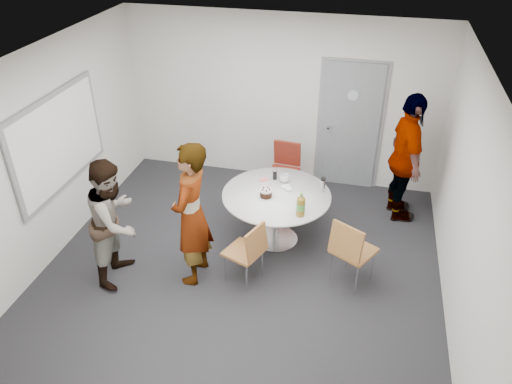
% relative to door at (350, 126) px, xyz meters
% --- Properties ---
extents(floor, '(5.00, 5.00, 0.00)m').
position_rel_door_xyz_m(floor, '(-1.10, -2.48, -1.03)').
color(floor, '#232327').
rests_on(floor, ground).
extents(ceiling, '(5.00, 5.00, 0.00)m').
position_rel_door_xyz_m(ceiling, '(-1.10, -2.48, 1.67)').
color(ceiling, silver).
rests_on(ceiling, wall_back).
extents(wall_back, '(5.00, 0.00, 5.00)m').
position_rel_door_xyz_m(wall_back, '(-1.10, 0.02, 0.32)').
color(wall_back, silver).
rests_on(wall_back, floor).
extents(wall_left, '(0.00, 5.00, 5.00)m').
position_rel_door_xyz_m(wall_left, '(-3.60, -2.48, 0.32)').
color(wall_left, silver).
rests_on(wall_left, floor).
extents(wall_right, '(0.00, 5.00, 5.00)m').
position_rel_door_xyz_m(wall_right, '(1.40, -2.48, 0.32)').
color(wall_right, silver).
rests_on(wall_right, floor).
extents(wall_front, '(5.00, 0.00, 5.00)m').
position_rel_door_xyz_m(wall_front, '(-1.10, -4.98, 0.32)').
color(wall_front, silver).
rests_on(wall_front, floor).
extents(door, '(1.02, 0.17, 2.12)m').
position_rel_door_xyz_m(door, '(0.00, 0.00, 0.00)').
color(door, slate).
rests_on(door, wall_back).
extents(whiteboard, '(0.04, 1.90, 1.25)m').
position_rel_door_xyz_m(whiteboard, '(-3.56, -2.28, 0.42)').
color(whiteboard, gray).
rests_on(whiteboard, wall_left).
extents(table, '(1.45, 1.45, 1.08)m').
position_rel_door_xyz_m(table, '(-0.78, -1.80, -0.37)').
color(table, white).
rests_on(table, floor).
extents(chair_near_left, '(0.56, 0.53, 0.85)m').
position_rel_door_xyz_m(chair_near_left, '(-0.95, -2.72, -0.51)').
color(chair_near_left, brown).
rests_on(chair_near_left, floor).
extents(chair_near_right, '(0.62, 0.64, 0.94)m').
position_rel_door_xyz_m(chair_near_right, '(0.24, -2.49, -0.45)').
color(chair_near_right, brown).
rests_on(chair_near_right, floor).
extents(chair_far, '(0.48, 0.51, 0.92)m').
position_rel_door_xyz_m(chair_far, '(-0.89, -0.64, -0.46)').
color(chair_far, maroon).
rests_on(chair_far, floor).
extents(person_main, '(0.45, 0.68, 1.86)m').
position_rel_door_xyz_m(person_main, '(-1.64, -2.75, -0.10)').
color(person_main, '#A5C6EA').
rests_on(person_main, floor).
extents(person_left, '(0.64, 0.81, 1.64)m').
position_rel_door_xyz_m(person_left, '(-2.56, -2.93, -0.21)').
color(person_left, white).
rests_on(person_left, floor).
extents(person_right, '(0.71, 1.20, 1.92)m').
position_rel_door_xyz_m(person_right, '(0.85, -0.78, -0.07)').
color(person_right, black).
rests_on(person_right, floor).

